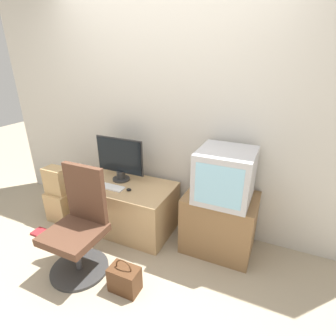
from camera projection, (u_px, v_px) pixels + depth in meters
ground_plane at (99, 299)px, 2.14m from camera, size 12.00×12.00×0.00m
wall_back at (167, 110)px, 2.73m from camera, size 4.40×0.05×2.60m
desk at (126, 206)px, 2.94m from camera, size 1.06×0.62×0.54m
side_stand at (219, 222)px, 2.60m from camera, size 0.68×0.51×0.60m
main_monitor at (120, 159)px, 2.85m from camera, size 0.57×0.19×0.49m
keyboard at (109, 187)px, 2.78m from camera, size 0.34×0.12×0.01m
mouse at (129, 190)px, 2.70m from camera, size 0.05×0.04×0.03m
crt_tv at (225, 175)px, 2.36m from camera, size 0.49×0.49×0.47m
office_chair at (79, 230)px, 2.32m from camera, size 0.52×0.52×0.97m
cardboard_box_lower at (61, 205)px, 3.12m from camera, size 0.28×0.25×0.36m
cardboard_box_upper at (56, 180)px, 2.99m from camera, size 0.26×0.17×0.31m
handbag at (125, 279)px, 2.18m from camera, size 0.25×0.16×0.32m
book at (41, 233)px, 2.91m from camera, size 0.20×0.14×0.02m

